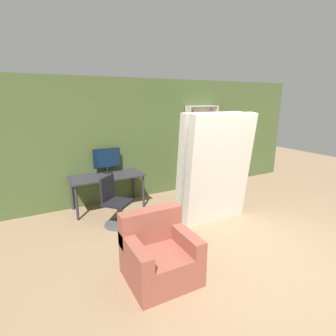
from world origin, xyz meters
The scene contains 9 objects.
ground_plane centered at (0.00, 0.00, 0.00)m, with size 16.00×16.00×0.00m, color #937556.
wall_back centered at (0.00, 3.33, 1.35)m, with size 8.00×0.06×2.70m.
desk centered at (-1.43, 2.96, 0.64)m, with size 1.48×0.68×0.73m.
monitor centered at (-1.35, 3.18, 1.02)m, with size 0.57×0.21×0.53m.
office_chair centered at (-1.52, 2.16, 0.37)m, with size 0.62×0.62×0.92m.
bookshelf centered at (0.94, 3.20, 1.01)m, with size 0.82×0.27×2.10m.
mattress_near centered at (0.22, 1.39, 1.02)m, with size 1.32×0.39×2.03m.
mattress_far centered at (0.22, 1.69, 1.02)m, with size 1.32×0.38×2.03m.
armchair centered at (-1.46, 0.47, 0.32)m, with size 0.85×0.80×0.85m.
Camera 1 is at (-2.75, -2.22, 2.25)m, focal length 28.00 mm.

